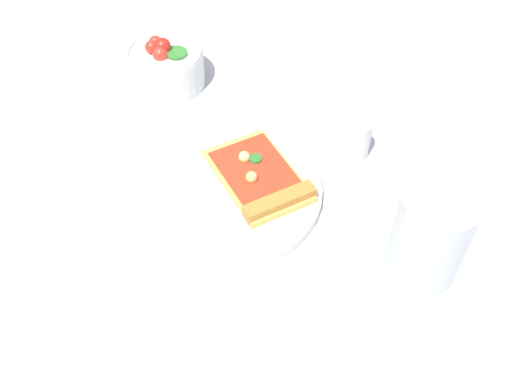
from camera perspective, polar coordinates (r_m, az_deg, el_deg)
The scene contains 6 objects.
ground_plane at distance 0.74m, azimuth -4.67°, elevation -0.56°, with size 2.40×2.40×0.00m, color #B2B7BC.
plate at distance 0.74m, azimuth -3.10°, elevation 0.01°, with size 0.25×0.25×0.01m, color silver.
pizza_slice_main at distance 0.73m, azimuth 0.45°, elevation 1.35°, with size 0.11×0.15×0.02m.
salad_bowl at distance 0.90m, azimuth -8.86°, elevation 12.09°, with size 0.12×0.12×0.08m.
soda_glass at distance 0.66m, azimuth 16.53°, elevation -4.10°, with size 0.08×0.08×0.12m.
pepper_shaker at distance 0.78m, azimuth 9.98°, elevation 5.39°, with size 0.03×0.03×0.07m.
Camera 1 is at (-0.10, -0.48, 0.56)m, focal length 41.16 mm.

